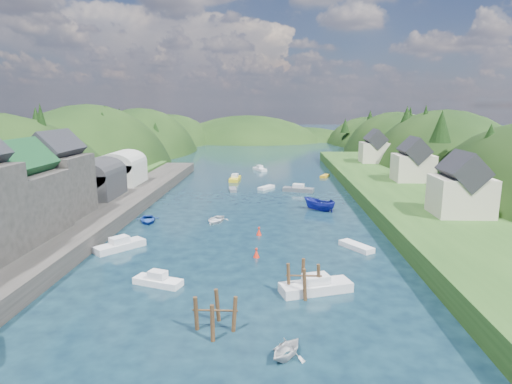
{
  "coord_description": "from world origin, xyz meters",
  "views": [
    {
      "loc": [
        2.57,
        -33.55,
        16.49
      ],
      "look_at": [
        0.0,
        28.0,
        4.0
      ],
      "focal_mm": 30.0,
      "sensor_mm": 36.0,
      "label": 1
    }
  ],
  "objects_px": {
    "channel_buoy_near": "(256,253)",
    "channel_buoy_far": "(259,232)",
    "piling_cluster_near": "(215,317)",
    "piling_cluster_far": "(304,282)"
  },
  "relations": [
    {
      "from": "piling_cluster_far",
      "to": "piling_cluster_near",
      "type": "bearing_deg",
      "value": -136.26
    },
    {
      "from": "piling_cluster_near",
      "to": "piling_cluster_far",
      "type": "xyz_separation_m",
      "value": [
        7.0,
        6.7,
        0.05
      ]
    },
    {
      "from": "piling_cluster_near",
      "to": "channel_buoy_far",
      "type": "xyz_separation_m",
      "value": [
        2.41,
        24.07,
        -0.6
      ]
    },
    {
      "from": "piling_cluster_far",
      "to": "channel_buoy_far",
      "type": "height_order",
      "value": "piling_cluster_far"
    },
    {
      "from": "piling_cluster_near",
      "to": "channel_buoy_near",
      "type": "height_order",
      "value": "piling_cluster_near"
    },
    {
      "from": "channel_buoy_near",
      "to": "channel_buoy_far",
      "type": "height_order",
      "value": "same"
    },
    {
      "from": "piling_cluster_far",
      "to": "channel_buoy_far",
      "type": "distance_m",
      "value": 17.97
    },
    {
      "from": "channel_buoy_far",
      "to": "piling_cluster_far",
      "type": "bearing_deg",
      "value": -75.18
    },
    {
      "from": "channel_buoy_near",
      "to": "channel_buoy_far",
      "type": "distance_m",
      "value": 8.28
    },
    {
      "from": "piling_cluster_near",
      "to": "piling_cluster_far",
      "type": "relative_size",
      "value": 1.0
    }
  ]
}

